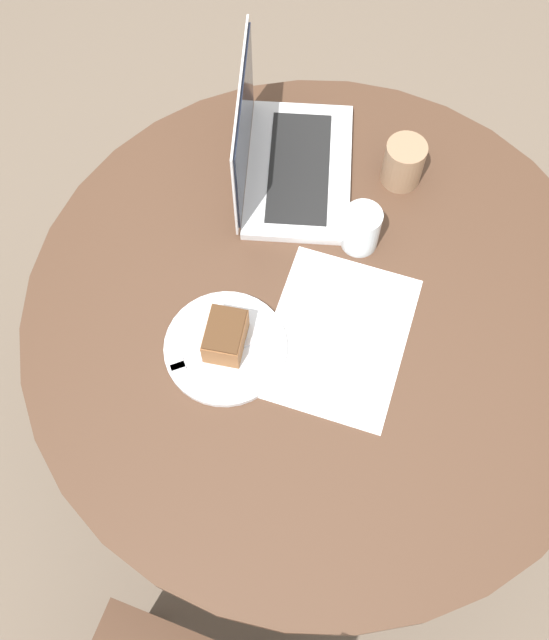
% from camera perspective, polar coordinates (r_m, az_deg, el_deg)
% --- Properties ---
extents(ground_plane, '(12.00, 12.00, 0.00)m').
position_cam_1_polar(ground_plane, '(2.08, 2.45, -8.24)').
color(ground_plane, '#6B5B4C').
extents(dining_table, '(1.12, 1.12, 0.74)m').
position_cam_1_polar(dining_table, '(1.52, 3.32, -1.65)').
color(dining_table, '#4C3323').
rests_on(dining_table, ground_plane).
extents(paper_document, '(0.32, 0.25, 0.00)m').
position_cam_1_polar(paper_document, '(1.37, 4.81, -1.20)').
color(paper_document, white).
rests_on(paper_document, dining_table).
extents(plate, '(0.22, 0.22, 0.01)m').
position_cam_1_polar(plate, '(1.35, -3.74, -2.11)').
color(plate, silver).
rests_on(plate, dining_table).
extents(cake_slice, '(0.10, 0.08, 0.06)m').
position_cam_1_polar(cake_slice, '(1.32, -3.76, -1.22)').
color(cake_slice, brown).
rests_on(cake_slice, plate).
extents(fork, '(0.12, 0.15, 0.00)m').
position_cam_1_polar(fork, '(1.34, -5.24, -2.80)').
color(fork, silver).
rests_on(fork, plate).
extents(coffee_glass, '(0.08, 0.08, 0.10)m').
position_cam_1_polar(coffee_glass, '(1.52, 9.80, 11.72)').
color(coffee_glass, '#997556').
rests_on(coffee_glass, dining_table).
extents(water_glass, '(0.07, 0.07, 0.10)m').
position_cam_1_polar(water_glass, '(1.43, 6.63, 6.92)').
color(water_glass, silver).
rests_on(water_glass, dining_table).
extents(laptop, '(0.38, 0.29, 0.25)m').
position_cam_1_polar(laptop, '(1.51, 0.64, 12.26)').
color(laptop, silver).
rests_on(laptop, dining_table).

